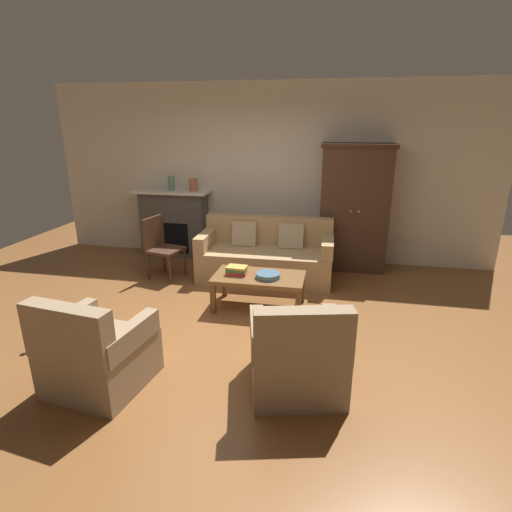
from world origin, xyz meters
name	(u,v)px	position (x,y,z in m)	size (l,w,h in m)	color
ground_plane	(228,324)	(0.00, 0.00, 0.00)	(9.60, 9.60, 0.00)	brown
back_wall	(267,173)	(0.00, 2.55, 1.40)	(7.20, 0.10, 2.80)	silver
fireplace	(174,223)	(-1.55, 2.30, 0.57)	(1.26, 0.48, 1.12)	#4C4947
armoire	(354,208)	(1.40, 2.22, 0.96)	(1.06, 0.57, 1.90)	#472D1E
couch	(266,257)	(0.17, 1.54, 0.32)	(1.94, 0.89, 0.86)	tan
coffee_table	(259,280)	(0.26, 0.50, 0.37)	(1.10, 0.60, 0.42)	brown
fruit_bowl	(268,275)	(0.38, 0.45, 0.45)	(0.29, 0.29, 0.06)	slate
book_stack	(237,270)	(-0.02, 0.49, 0.47)	(0.26, 0.20, 0.10)	#B73833
mantel_vase_jade	(171,183)	(-1.55, 2.28, 1.24)	(0.10, 0.10, 0.23)	slate
mantel_vase_terracotta	(194,185)	(-1.17, 2.28, 1.22)	(0.14, 0.14, 0.20)	#A86042
armchair_near_left	(96,354)	(-0.80, -1.34, 0.32)	(0.87, 0.86, 0.88)	#997F60
armchair_near_right	(297,357)	(0.89, -1.04, 0.32)	(0.92, 0.93, 0.88)	#997F60
side_chair_wooden	(160,244)	(-1.34, 1.24, 0.51)	(0.53, 0.53, 0.90)	#472D1E
dog	(62,320)	(-1.58, -0.72, 0.25)	(0.48, 0.43, 0.39)	gray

